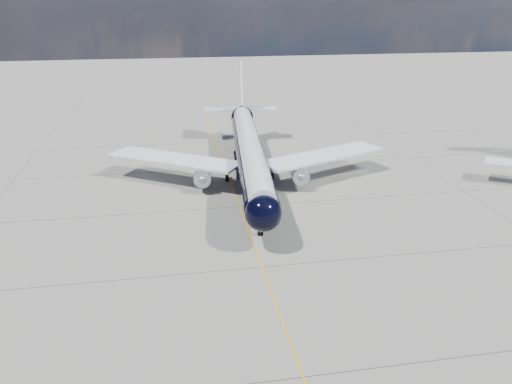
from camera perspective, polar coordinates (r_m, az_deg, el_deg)
The scene contains 3 objects.
ground at distance 65.88m, azimuth -2.52°, elevation -0.00°, with size 320.00×320.00×0.00m, color gray.
taxiway_centerline at distance 61.28m, azimuth -1.89°, elevation -1.68°, with size 0.16×160.00×0.01m, color #E6A60C.
main_airliner at distance 68.93m, azimuth -0.77°, elevation 4.81°, with size 39.65×48.47×14.00m.
Camera 1 is at (-7.82, -30.87, 23.94)m, focal length 35.00 mm.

